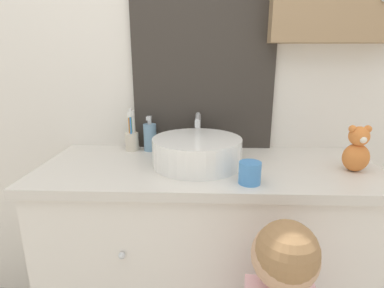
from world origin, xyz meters
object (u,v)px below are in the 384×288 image
at_px(drinking_cup, 250,173).
at_px(sink_basin, 197,151).
at_px(toothbrush_holder, 132,139).
at_px(teddy_bear, 357,150).
at_px(soap_dispenser, 150,137).

bearing_deg(drinking_cup, sink_basin, 134.18).
bearing_deg(toothbrush_holder, teddy_bear, -14.77).
bearing_deg(drinking_cup, teddy_bear, 17.85).
bearing_deg(toothbrush_holder, sink_basin, -31.05).
relative_size(sink_basin, drinking_cup, 5.27).
bearing_deg(drinking_cup, soap_dispenser, 137.31).
bearing_deg(soap_dispenser, teddy_bear, -16.25).
bearing_deg(soap_dispenser, sink_basin, -39.85).
distance_m(sink_basin, soap_dispenser, 0.29).
height_order(teddy_bear, drinking_cup, teddy_bear).
xyz_separation_m(sink_basin, drinking_cup, (0.18, -0.19, -0.02)).
relative_size(toothbrush_holder, drinking_cup, 2.52).
relative_size(sink_basin, soap_dispenser, 2.48).
distance_m(soap_dispenser, drinking_cup, 0.55).
distance_m(toothbrush_holder, teddy_bear, 0.93).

